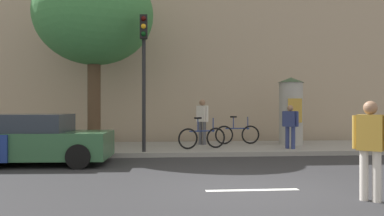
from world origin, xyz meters
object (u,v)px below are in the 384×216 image
(poster_column, at_px, (291,110))
(pedestrian_in_dark_shirt, at_px, (202,118))
(traffic_light, at_px, (144,60))
(pedestrian_in_light_jacket, at_px, (291,123))
(parked_car_blue, at_px, (30,140))
(pedestrian_with_backpack, at_px, (370,143))
(street_tree, at_px, (94,15))
(bicycle_leaning, at_px, (237,134))
(bicycle_upright, at_px, (202,137))

(poster_column, bearing_deg, pedestrian_in_dark_shirt, 176.23)
(traffic_light, height_order, pedestrian_in_light_jacket, traffic_light)
(pedestrian_in_light_jacket, relative_size, parked_car_blue, 0.35)
(pedestrian_with_backpack, height_order, parked_car_blue, pedestrian_with_backpack)
(traffic_light, relative_size, pedestrian_in_light_jacket, 2.89)
(street_tree, relative_size, pedestrian_in_dark_shirt, 3.78)
(street_tree, relative_size, bicycle_leaning, 3.70)
(poster_column, xyz_separation_m, pedestrian_in_light_jacket, (-0.52, -1.48, -0.41))
(pedestrian_in_dark_shirt, xyz_separation_m, parked_car_blue, (-5.21, -3.72, -0.48))
(pedestrian_in_dark_shirt, xyz_separation_m, bicycle_leaning, (1.38, 0.09, -0.62))
(traffic_light, bearing_deg, pedestrian_in_dark_shirt, 47.26)
(pedestrian_with_backpack, distance_m, parked_car_blue, 8.62)
(poster_column, height_order, parked_car_blue, poster_column)
(traffic_light, height_order, poster_column, traffic_light)
(traffic_light, xyz_separation_m, bicycle_upright, (1.97, 0.88, -2.54))
(poster_column, relative_size, bicycle_leaning, 1.46)
(poster_column, relative_size, pedestrian_in_dark_shirt, 1.49)
(traffic_light, height_order, street_tree, street_tree)
(pedestrian_in_light_jacket, height_order, bicycle_leaning, pedestrian_in_light_jacket)
(pedestrian_with_backpack, bearing_deg, bicycle_upright, 106.08)
(bicycle_leaning, bearing_deg, street_tree, -172.09)
(poster_column, xyz_separation_m, street_tree, (-7.38, -0.43, 3.41))
(poster_column, relative_size, pedestrian_with_backpack, 1.52)
(pedestrian_in_dark_shirt, relative_size, bicycle_upright, 1.01)
(street_tree, distance_m, parked_car_blue, 5.34)
(poster_column, bearing_deg, pedestrian_in_light_jacket, -109.43)
(street_tree, distance_m, pedestrian_in_light_jacket, 7.92)
(traffic_light, distance_m, pedestrian_in_dark_shirt, 3.69)
(traffic_light, distance_m, poster_column, 6.15)
(pedestrian_with_backpack, xyz_separation_m, bicycle_upright, (-2.06, 7.15, -0.45))
(traffic_light, height_order, bicycle_upright, traffic_light)
(street_tree, distance_m, bicycle_upright, 5.82)
(pedestrian_with_backpack, relative_size, pedestrian_in_dark_shirt, 0.98)
(street_tree, bearing_deg, pedestrian_in_dark_shirt, 9.33)
(bicycle_leaning, bearing_deg, traffic_light, -145.63)
(street_tree, height_order, bicycle_upright, street_tree)
(traffic_light, xyz_separation_m, pedestrian_with_backpack, (4.04, -6.27, -2.09))
(traffic_light, height_order, parked_car_blue, traffic_light)
(poster_column, relative_size, parked_car_blue, 0.60)
(parked_car_blue, bearing_deg, street_tree, 67.97)
(traffic_light, distance_m, bicycle_leaning, 4.97)
(bicycle_leaning, distance_m, parked_car_blue, 7.62)
(pedestrian_in_dark_shirt, relative_size, bicycle_leaning, 0.98)
(bicycle_upright, bearing_deg, pedestrian_in_dark_shirt, 83.34)
(bicycle_upright, relative_size, parked_car_blue, 0.40)
(bicycle_upright, bearing_deg, traffic_light, -156.02)
(street_tree, height_order, bicycle_leaning, street_tree)
(traffic_light, bearing_deg, bicycle_upright, 23.98)
(street_tree, bearing_deg, parked_car_blue, -112.03)
(bicycle_leaning, bearing_deg, parked_car_blue, -149.96)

